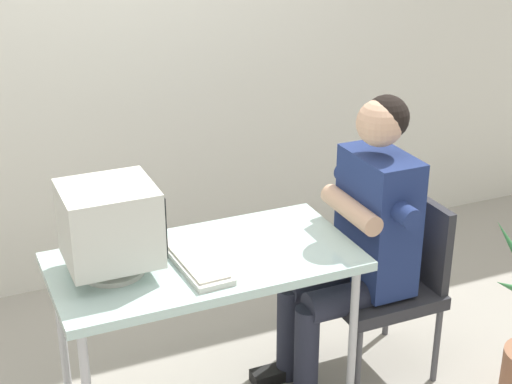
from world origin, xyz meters
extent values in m
cube|color=silver|center=(0.30, 1.40, 1.50)|extent=(8.00, 0.10, 3.00)
cylinder|color=#B7B7BC|center=(0.56, -0.26, 0.36)|extent=(0.04, 0.04, 0.72)
cylinder|color=#B7B7BC|center=(-0.56, 0.26, 0.36)|extent=(0.04, 0.04, 0.72)
cylinder|color=#B7B7BC|center=(0.56, 0.26, 0.36)|extent=(0.04, 0.04, 0.72)
cube|color=silver|center=(0.00, 0.00, 0.74)|extent=(1.24, 0.63, 0.04)
cylinder|color=silver|center=(-0.37, 0.03, 0.77)|extent=(0.25, 0.25, 0.02)
cylinder|color=silver|center=(-0.37, 0.03, 0.80)|extent=(0.06, 0.06, 0.04)
cube|color=silver|center=(-0.37, 0.03, 0.97)|extent=(0.35, 0.32, 0.30)
cube|color=black|center=(-0.19, 0.03, 0.97)|extent=(0.01, 0.27, 0.25)
cube|color=silver|center=(-0.05, -0.04, 0.77)|extent=(0.17, 0.46, 0.02)
cube|color=beige|center=(-0.05, -0.04, 0.78)|extent=(0.15, 0.41, 0.01)
cylinder|color=#4C4C51|center=(0.62, -0.22, 0.19)|extent=(0.03, 0.03, 0.39)
cylinder|color=#4C4C51|center=(1.03, -0.22, 0.19)|extent=(0.03, 0.03, 0.39)
cylinder|color=#4C4C51|center=(0.62, 0.19, 0.19)|extent=(0.03, 0.03, 0.39)
cylinder|color=#4C4C51|center=(1.03, 0.19, 0.19)|extent=(0.03, 0.03, 0.39)
cube|color=#2D2D33|center=(0.82, -0.02, 0.42)|extent=(0.48, 0.48, 0.06)
cube|color=#2D2D33|center=(1.04, -0.02, 0.65)|extent=(0.04, 0.43, 0.40)
cube|color=navy|center=(0.80, -0.02, 0.78)|extent=(0.22, 0.38, 0.62)
sphere|color=tan|center=(0.78, -0.02, 1.23)|extent=(0.20, 0.20, 0.20)
sphere|color=black|center=(0.81, -0.02, 1.25)|extent=(0.19, 0.19, 0.19)
cylinder|color=#262838|center=(0.61, -0.11, 0.47)|extent=(0.38, 0.14, 0.14)
cylinder|color=#262838|center=(0.61, 0.07, 0.47)|extent=(0.38, 0.14, 0.14)
cylinder|color=#262838|center=(0.42, -0.11, 0.23)|extent=(0.11, 0.11, 0.47)
cylinder|color=#262838|center=(0.42, 0.07, 0.23)|extent=(0.11, 0.11, 0.47)
cube|color=black|center=(0.36, 0.07, 0.03)|extent=(0.24, 0.09, 0.06)
cylinder|color=navy|center=(0.78, -0.24, 0.91)|extent=(0.09, 0.14, 0.09)
cylinder|color=navy|center=(0.78, 0.20, 0.91)|extent=(0.09, 0.14, 0.09)
cylinder|color=tan|center=(0.66, -0.02, 0.86)|extent=(0.09, 0.38, 0.09)
camera|label=1|loc=(-0.93, -2.65, 2.25)|focal=54.92mm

